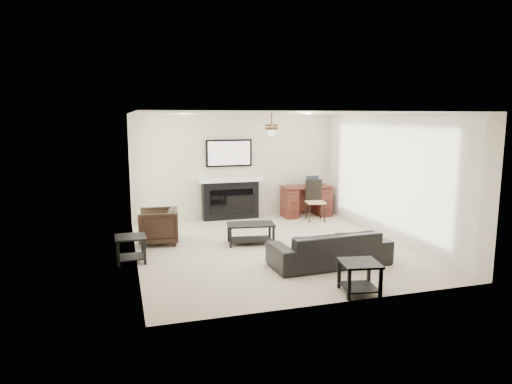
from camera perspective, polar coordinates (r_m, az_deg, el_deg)
room_shell at (r=8.53m, az=3.17°, el=4.33°), size 5.50×5.54×2.52m
sofa at (r=7.69m, az=9.19°, el=-6.91°), size 2.02×0.86×0.58m
armchair at (r=9.05m, az=-12.09°, el=-4.20°), size 0.82×0.81×0.68m
coffee_table at (r=8.85m, az=-0.67°, el=-5.24°), size 0.96×0.62×0.40m
end_table_near at (r=6.59m, az=12.79°, el=-10.39°), size 0.60×0.60×0.45m
end_table_left at (r=8.04m, az=-15.37°, el=-6.90°), size 0.52×0.52×0.45m
fireplace_unit at (r=10.89m, az=-3.23°, el=1.55°), size 1.52×0.34×1.91m
desk at (r=11.32m, az=6.29°, el=-1.14°), size 1.22×0.56×0.76m
desk_chair at (r=10.80m, az=7.44°, el=-1.10°), size 0.49×0.51×0.97m
laptop at (r=11.30m, az=7.31°, el=1.36°), size 0.33×0.24×0.23m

